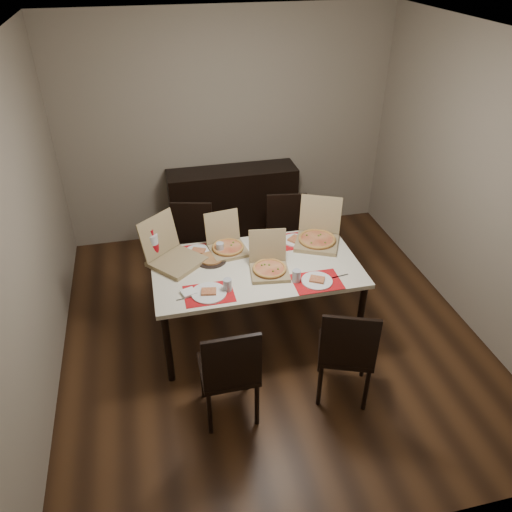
# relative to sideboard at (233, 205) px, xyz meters

# --- Properties ---
(ground) EXTENTS (3.80, 4.00, 0.02)m
(ground) POSITION_rel_sideboard_xyz_m (0.00, -1.78, -0.46)
(ground) COLOR #422614
(ground) RESTS_ON ground
(room_walls) EXTENTS (3.84, 4.02, 2.62)m
(room_walls) POSITION_rel_sideboard_xyz_m (0.00, -1.35, 1.28)
(room_walls) COLOR gray
(room_walls) RESTS_ON ground
(sideboard) EXTENTS (1.50, 0.40, 0.90)m
(sideboard) POSITION_rel_sideboard_xyz_m (0.00, 0.00, 0.00)
(sideboard) COLOR black
(sideboard) RESTS_ON ground
(dining_table) EXTENTS (1.80, 1.00, 0.75)m
(dining_table) POSITION_rel_sideboard_xyz_m (-0.12, -1.75, 0.23)
(dining_table) COLOR beige
(dining_table) RESTS_ON ground
(chair_near_left) EXTENTS (0.42, 0.42, 0.93)m
(chair_near_left) POSITION_rel_sideboard_xyz_m (-0.54, -2.69, 0.06)
(chair_near_left) COLOR black
(chair_near_left) RESTS_ON ground
(chair_near_right) EXTENTS (0.54, 0.54, 0.93)m
(chair_near_right) POSITION_rel_sideboard_xyz_m (0.37, -2.69, 0.06)
(chair_near_right) COLOR black
(chair_near_right) RESTS_ON ground
(chair_far_left) EXTENTS (0.51, 0.51, 0.93)m
(chair_far_left) POSITION_rel_sideboard_xyz_m (-0.60, -0.89, 0.06)
(chair_far_left) COLOR black
(chair_far_left) RESTS_ON ground
(chair_far_right) EXTENTS (0.48, 0.48, 0.93)m
(chair_far_right) POSITION_rel_sideboard_xyz_m (0.41, -0.92, 0.06)
(chair_far_right) COLOR black
(chair_far_right) RESTS_ON ground
(setting_near_left) EXTENTS (0.47, 0.30, 0.11)m
(setting_near_left) POSITION_rel_sideboard_xyz_m (-0.57, -2.05, 0.32)
(setting_near_left) COLOR red
(setting_near_left) RESTS_ON dining_table
(setting_near_right) EXTENTS (0.50, 0.30, 0.11)m
(setting_near_right) POSITION_rel_sideboard_xyz_m (0.27, -2.09, 0.32)
(setting_near_right) COLOR red
(setting_near_right) RESTS_ON dining_table
(setting_far_left) EXTENTS (0.48, 0.30, 0.11)m
(setting_far_left) POSITION_rel_sideboard_xyz_m (-0.56, -1.44, 0.32)
(setting_far_left) COLOR red
(setting_far_left) RESTS_ON dining_table
(setting_far_right) EXTENTS (0.48, 0.30, 0.11)m
(setting_far_right) POSITION_rel_sideboard_xyz_m (0.27, -1.45, 0.32)
(setting_far_right) COLOR red
(setting_far_right) RESTS_ON dining_table
(napkin_loose) EXTENTS (0.16, 0.16, 0.02)m
(napkin_loose) POSITION_rel_sideboard_xyz_m (-0.10, -1.78, 0.31)
(napkin_loose) COLOR white
(napkin_loose) RESTS_ON dining_table
(pizza_box_center) EXTENTS (0.36, 0.40, 0.32)m
(pizza_box_center) POSITION_rel_sideboard_xyz_m (-0.03, -1.85, 0.35)
(pizza_box_center) COLOR #8E7952
(pizza_box_center) RESTS_ON dining_table
(pizza_box_right) EXTENTS (0.53, 0.55, 0.39)m
(pizza_box_right) POSITION_rel_sideboard_xyz_m (0.53, -1.50, 0.36)
(pizza_box_right) COLOR #8E7952
(pizza_box_right) RESTS_ON dining_table
(pizza_box_left) EXTENTS (0.59, 0.59, 0.40)m
(pizza_box_left) POSITION_rel_sideboard_xyz_m (-0.82, -1.53, 0.36)
(pizza_box_left) COLOR #8E7952
(pizza_box_left) RESTS_ON dining_table
(pizza_box_extra) EXTENTS (0.37, 0.40, 0.32)m
(pizza_box_extra) POSITION_rel_sideboard_xyz_m (-0.32, -1.44, 0.35)
(pizza_box_extra) COLOR #8E7952
(pizza_box_extra) RESTS_ON dining_table
(faina_plate) EXTENTS (0.28, 0.28, 0.03)m
(faina_plate) POSITION_rel_sideboard_xyz_m (-0.49, -1.58, 0.31)
(faina_plate) COLOR black
(faina_plate) RESTS_ON dining_table
(dip_bowl) EXTENTS (0.13, 0.13, 0.03)m
(dip_bowl) POSITION_rel_sideboard_xyz_m (-0.03, -1.60, 0.31)
(dip_bowl) COLOR white
(dip_bowl) RESTS_ON dining_table
(soda_bottle) EXTENTS (0.10, 0.10, 0.30)m
(soda_bottle) POSITION_rel_sideboard_xyz_m (-0.98, -1.44, 0.43)
(soda_bottle) COLOR silver
(soda_bottle) RESTS_ON dining_table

